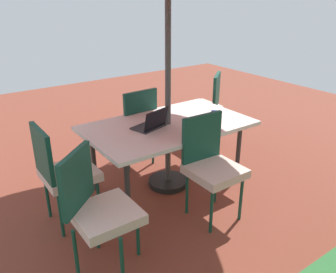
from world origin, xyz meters
TOP-DOWN VIEW (x-y plane):
  - ground_plane at (0.00, 0.00)m, footprint 10.00×10.00m
  - dining_table at (0.00, 0.00)m, footprint 1.72×1.03m
  - chair_southwest at (-1.15, -0.72)m, footprint 0.58×0.58m
  - chair_north at (-0.01, 0.68)m, footprint 0.46×0.47m
  - chair_northeast at (1.15, 0.72)m, footprint 0.58×0.59m
  - chair_east at (1.16, 0.01)m, footprint 0.46×0.46m
  - chair_south at (0.04, -0.64)m, footprint 0.46×0.47m
  - laptop at (0.22, 0.01)m, footprint 0.37×0.32m
  - cup at (-0.44, 0.22)m, footprint 0.06×0.06m

SIDE VIEW (x-z plane):
  - ground_plane at x=0.00m, z-range -0.02..0.00m
  - chair_southwest at x=-1.15m, z-range 0.06..1.04m
  - chair_north at x=-0.01m, z-range 0.06..1.04m
  - chair_northeast at x=1.15m, z-range 0.06..1.04m
  - chair_east at x=1.16m, z-range 0.06..1.04m
  - chair_south at x=0.04m, z-range 0.06..1.04m
  - dining_table at x=0.00m, z-range 0.31..1.04m
  - laptop at x=0.22m, z-range 0.67..0.89m
  - cup at x=-0.44m, z-range 0.73..0.85m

